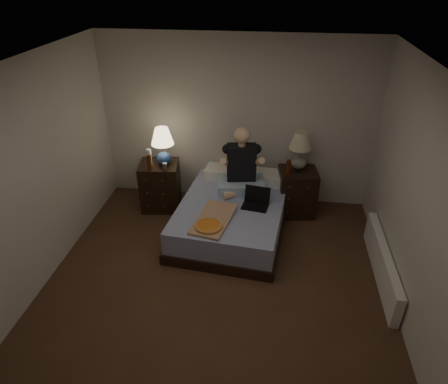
# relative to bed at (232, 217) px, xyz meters

# --- Properties ---
(floor) EXTENTS (4.00, 4.50, 0.00)m
(floor) POSITION_rel_bed_xyz_m (-0.05, -1.30, -0.23)
(floor) COLOR #543624
(floor) RESTS_ON ground
(ceiling) EXTENTS (4.00, 4.50, 0.00)m
(ceiling) POSITION_rel_bed_xyz_m (-0.05, -1.30, 2.27)
(ceiling) COLOR white
(ceiling) RESTS_ON ground
(wall_back) EXTENTS (4.00, 0.00, 2.50)m
(wall_back) POSITION_rel_bed_xyz_m (-0.05, 0.95, 1.02)
(wall_back) COLOR silver
(wall_back) RESTS_ON ground
(wall_left) EXTENTS (0.00, 4.50, 2.50)m
(wall_left) POSITION_rel_bed_xyz_m (-2.05, -1.30, 1.02)
(wall_left) COLOR silver
(wall_left) RESTS_ON ground
(wall_right) EXTENTS (0.00, 4.50, 2.50)m
(wall_right) POSITION_rel_bed_xyz_m (1.95, -1.30, 1.02)
(wall_right) COLOR silver
(wall_right) RESTS_ON ground
(bed) EXTENTS (1.54, 1.95, 0.45)m
(bed) POSITION_rel_bed_xyz_m (0.00, 0.00, 0.00)
(bed) COLOR #5563AA
(bed) RESTS_ON floor
(nightstand_left) EXTENTS (0.62, 0.57, 0.73)m
(nightstand_left) POSITION_rel_bed_xyz_m (-1.14, 0.49, 0.14)
(nightstand_left) COLOR black
(nightstand_left) RESTS_ON floor
(nightstand_right) EXTENTS (0.59, 0.54, 0.69)m
(nightstand_right) POSITION_rel_bed_xyz_m (0.89, 0.59, 0.12)
(nightstand_right) COLOR black
(nightstand_right) RESTS_ON floor
(lamp_left) EXTENTS (0.37, 0.37, 0.56)m
(lamp_left) POSITION_rel_bed_xyz_m (-1.05, 0.49, 0.78)
(lamp_left) COLOR #274991
(lamp_left) RESTS_ON nightstand_left
(lamp_right) EXTENTS (0.34, 0.34, 0.56)m
(lamp_right) POSITION_rel_bed_xyz_m (0.88, 0.67, 0.75)
(lamp_right) COLOR gray
(lamp_right) RESTS_ON nightstand_right
(water_bottle) EXTENTS (0.07, 0.07, 0.25)m
(water_bottle) POSITION_rel_bed_xyz_m (-1.25, 0.43, 0.62)
(water_bottle) COLOR white
(water_bottle) RESTS_ON nightstand_left
(soda_can) EXTENTS (0.07, 0.07, 0.10)m
(soda_can) POSITION_rel_bed_xyz_m (-1.00, 0.33, 0.55)
(soda_can) COLOR #A1A19D
(soda_can) RESTS_ON nightstand_left
(beer_bottle_left) EXTENTS (0.06, 0.06, 0.23)m
(beer_bottle_left) POSITION_rel_bed_xyz_m (-1.21, 0.29, 0.61)
(beer_bottle_left) COLOR #57260C
(beer_bottle_left) RESTS_ON nightstand_left
(beer_bottle_right) EXTENTS (0.06, 0.06, 0.23)m
(beer_bottle_right) POSITION_rel_bed_xyz_m (0.73, 0.45, 0.58)
(beer_bottle_right) COLOR #52180B
(beer_bottle_right) RESTS_ON nightstand_right
(person) EXTENTS (0.73, 0.61, 0.93)m
(person) POSITION_rel_bed_xyz_m (0.09, 0.35, 0.69)
(person) COLOR black
(person) RESTS_ON bed
(laptop) EXTENTS (0.38, 0.33, 0.24)m
(laptop) POSITION_rel_bed_xyz_m (0.32, -0.06, 0.35)
(laptop) COLOR black
(laptop) RESTS_ON bed
(pizza_box) EXTENTS (0.54, 0.82, 0.08)m
(pizza_box) POSITION_rel_bed_xyz_m (-0.21, -0.65, 0.27)
(pizza_box) COLOR tan
(pizza_box) RESTS_ON bed
(radiator) EXTENTS (0.10, 1.60, 0.40)m
(radiator) POSITION_rel_bed_xyz_m (1.88, -0.71, -0.03)
(radiator) COLOR white
(radiator) RESTS_ON floor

